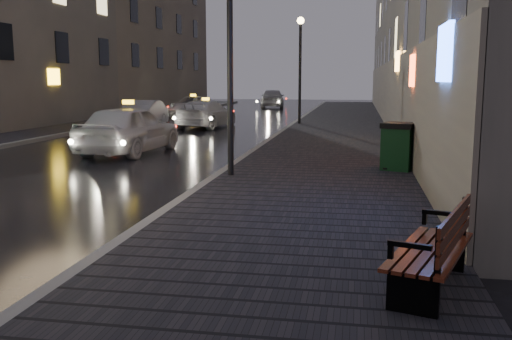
{
  "coord_description": "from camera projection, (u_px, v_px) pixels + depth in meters",
  "views": [
    {
      "loc": [
        4.78,
        -7.01,
        2.4
      ],
      "look_at": [
        3.08,
        2.5,
        0.85
      ],
      "focal_mm": 40.0,
      "sensor_mm": 36.0,
      "label": 1
    }
  ],
  "objects": [
    {
      "name": "taxi_far",
      "position": [
        193.0,
        106.0,
        36.64
      ],
      "size": [
        2.46,
        4.8,
        1.29
      ],
      "primitive_type": "imported",
      "rotation": [
        0.0,
        0.0,
        -0.07
      ],
      "color": "silver",
      "rests_on": "ground"
    },
    {
      "name": "lamp_near",
      "position": [
        230.0,
        30.0,
        12.98
      ],
      "size": [
        0.36,
        0.36,
        5.28
      ],
      "color": "black",
      "rests_on": "sidewalk"
    },
    {
      "name": "sidewalk_far",
      "position": [
        97.0,
        123.0,
        29.94
      ],
      "size": [
        2.4,
        58.0,
        0.15
      ],
      "primitive_type": "cube",
      "color": "black",
      "rests_on": "ground"
    },
    {
      "name": "taxi_near",
      "position": [
        129.0,
        129.0,
        18.4
      ],
      "size": [
        2.22,
        4.8,
        1.59
      ],
      "primitive_type": "imported",
      "rotation": [
        0.0,
        0.0,
        3.07
      ],
      "color": "silver",
      "rests_on": "ground"
    },
    {
      "name": "ground",
      "position": [
        10.0,
        251.0,
        8.03
      ],
      "size": [
        120.0,
        120.0,
        0.0
      ],
      "primitive_type": "plane",
      "color": "black",
      "rests_on": "ground"
    },
    {
      "name": "car_left_mid",
      "position": [
        141.0,
        115.0,
        27.46
      ],
      "size": [
        1.54,
        4.17,
        1.36
      ],
      "primitive_type": "imported",
      "rotation": [
        0.0,
        0.0,
        0.02
      ],
      "color": "gray",
      "rests_on": "ground"
    },
    {
      "name": "curb_far",
      "position": [
        121.0,
        124.0,
        29.71
      ],
      "size": [
        0.2,
        58.0,
        0.15
      ],
      "primitive_type": "cube",
      "color": "slate",
      "rests_on": "ground"
    },
    {
      "name": "building_near",
      "position": [
        406.0,
        0.0,
        30.06
      ],
      "size": [
        1.8,
        50.0,
        13.0
      ],
      "primitive_type": "cube",
      "color": "#605B54",
      "rests_on": "ground"
    },
    {
      "name": "curb",
      "position": [
        290.0,
        126.0,
        28.17
      ],
      "size": [
        0.2,
        58.0,
        0.15
      ],
      "primitive_type": "cube",
      "color": "slate",
      "rests_on": "ground"
    },
    {
      "name": "building_far_c",
      "position": [
        137.0,
        41.0,
        47.41
      ],
      "size": [
        6.0,
        22.0,
        11.0
      ],
      "primitive_type": "cube",
      "color": "#6B6051",
      "rests_on": "ground"
    },
    {
      "name": "bench",
      "position": [
        437.0,
        249.0,
        6.06
      ],
      "size": [
        1.16,
        1.9,
        0.92
      ],
      "rotation": [
        0.0,
        0.0,
        -0.32
      ],
      "color": "black",
      "rests_on": "sidewalk"
    },
    {
      "name": "trash_bin",
      "position": [
        399.0,
        146.0,
        14.18
      ],
      "size": [
        0.98,
        0.98,
        1.18
      ],
      "rotation": [
        0.0,
        0.0,
        -0.34
      ],
      "color": "black",
      "rests_on": "sidewalk"
    },
    {
      "name": "car_far",
      "position": [
        272.0,
        98.0,
        47.14
      ],
      "size": [
        2.44,
        4.87,
        1.59
      ],
      "primitive_type": "imported",
      "rotation": [
        0.0,
        0.0,
        3.26
      ],
      "color": "#93939A",
      "rests_on": "ground"
    },
    {
      "name": "sidewalk",
      "position": [
        339.0,
        127.0,
        27.75
      ],
      "size": [
        4.6,
        58.0,
        0.15
      ],
      "primitive_type": "cube",
      "color": "black",
      "rests_on": "ground"
    },
    {
      "name": "taxi_mid",
      "position": [
        206.0,
        114.0,
        28.27
      ],
      "size": [
        2.41,
        4.82,
        1.34
      ],
      "primitive_type": "imported",
      "rotation": [
        0.0,
        0.0,
        3.02
      ],
      "color": "silver",
      "rests_on": "ground"
    },
    {
      "name": "lamp_far",
      "position": [
        300.0,
        57.0,
        28.54
      ],
      "size": [
        0.36,
        0.36,
        5.28
      ],
      "color": "black",
      "rests_on": "sidewalk"
    }
  ]
}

